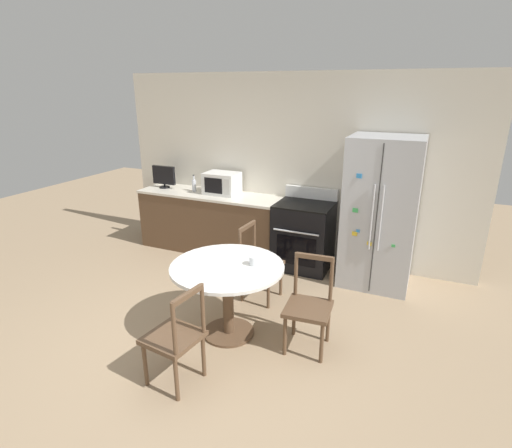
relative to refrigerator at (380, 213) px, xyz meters
name	(u,v)px	position (x,y,z in m)	size (l,w,h in m)	color
ground_plane	(193,351)	(-1.36, -2.21, -0.93)	(14.00, 14.00, 0.00)	#9E8466
back_wall	(289,168)	(-1.36, 0.44, 0.37)	(5.20, 0.10, 2.60)	silver
kitchen_counter	(211,222)	(-2.47, 0.08, -0.48)	(2.21, 0.64, 0.90)	brown
refrigerator	(380,213)	(0.00, 0.00, 0.00)	(0.85, 0.77, 1.86)	#B2B5BA
oven_range	(304,235)	(-0.98, 0.06, -0.46)	(0.74, 0.68, 1.08)	black
microwave	(222,183)	(-2.29, 0.14, 0.13)	(0.49, 0.37, 0.32)	white
countertop_tv	(164,176)	(-3.29, 0.10, 0.15)	(0.39, 0.16, 0.34)	black
counter_bottle	(194,185)	(-2.75, 0.10, 0.06)	(0.06, 0.06, 0.25)	silver
dining_table	(228,281)	(-1.18, -1.80, -0.33)	(1.11, 1.11, 0.76)	white
dining_chair_far	(259,264)	(-1.19, -1.00, -0.50)	(0.45, 0.45, 0.90)	brown
dining_chair_near	(176,338)	(-1.25, -2.60, -0.50)	(0.47, 0.47, 0.90)	brown
dining_chair_right	(309,307)	(-0.38, -1.68, -0.50)	(0.45, 0.45, 0.90)	brown
candle_glass	(254,261)	(-0.95, -1.69, -0.13)	(0.09, 0.09, 0.09)	silver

